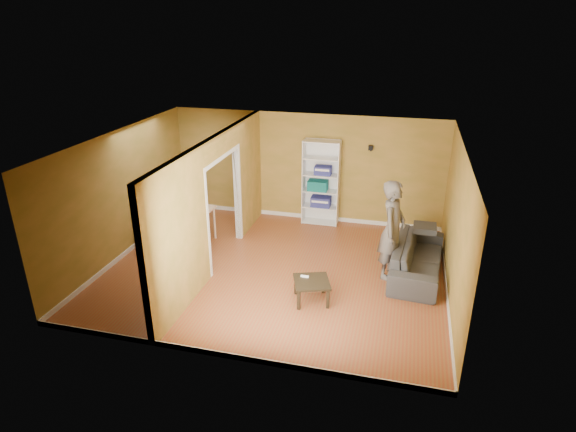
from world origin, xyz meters
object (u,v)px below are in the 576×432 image
(dining_table, at_px, (182,212))
(sofa, at_px, (418,253))
(bookshelf, at_px, (321,182))
(chair_far, at_px, (198,212))
(chair_near, at_px, (172,234))
(person, at_px, (393,222))
(chair_left, at_px, (148,218))
(coffee_table, at_px, (312,284))

(dining_table, bearing_deg, sofa, -1.98)
(bookshelf, bearing_deg, chair_far, -153.99)
(chair_near, bearing_deg, sofa, 23.31)
(sofa, relative_size, person, 0.99)
(dining_table, bearing_deg, chair_left, -175.44)
(person, distance_m, coffee_table, 1.96)
(chair_left, bearing_deg, coffee_table, 92.91)
(person, xyz_separation_m, bookshelf, (-1.77, 2.26, -0.11))
(bookshelf, relative_size, chair_far, 2.09)
(bookshelf, bearing_deg, dining_table, -145.68)
(bookshelf, height_order, coffee_table, bookshelf)
(coffee_table, height_order, dining_table, dining_table)
(coffee_table, bearing_deg, sofa, 39.77)
(coffee_table, relative_size, chair_near, 0.65)
(sofa, height_order, person, person)
(dining_table, bearing_deg, bookshelf, 34.32)
(chair_left, bearing_deg, sofa, 113.42)
(coffee_table, xyz_separation_m, chair_left, (-4.04, 1.60, 0.18))
(person, bearing_deg, chair_left, 99.32)
(chair_left, xyz_separation_m, chair_far, (0.91, 0.64, -0.04))
(dining_table, height_order, chair_near, chair_near)
(bookshelf, height_order, chair_left, bookshelf)
(chair_left, distance_m, chair_far, 1.11)
(person, distance_m, chair_left, 5.35)
(sofa, relative_size, bookshelf, 1.10)
(sofa, height_order, coffee_table, sofa)
(bookshelf, xyz_separation_m, coffee_table, (0.50, -3.52, -0.68))
(sofa, relative_size, dining_table, 1.78)
(chair_left, bearing_deg, bookshelf, 143.03)
(chair_left, distance_m, chair_near, 1.02)
(sofa, xyz_separation_m, coffee_table, (-1.79, -1.49, -0.09))
(person, xyz_separation_m, chair_near, (-4.46, -0.22, -0.67))
(coffee_table, bearing_deg, chair_near, 161.86)
(chair_near, xyz_separation_m, chair_far, (0.05, 1.19, 0.02))
(sofa, distance_m, person, 0.90)
(sofa, height_order, chair_far, chair_far)
(person, bearing_deg, chair_far, 90.43)
(sofa, xyz_separation_m, chair_near, (-4.98, -0.45, 0.04))
(sofa, bearing_deg, dining_table, 92.90)
(bookshelf, bearing_deg, chair_left, -151.46)
(sofa, relative_size, chair_far, 2.30)
(coffee_table, height_order, chair_near, chair_near)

